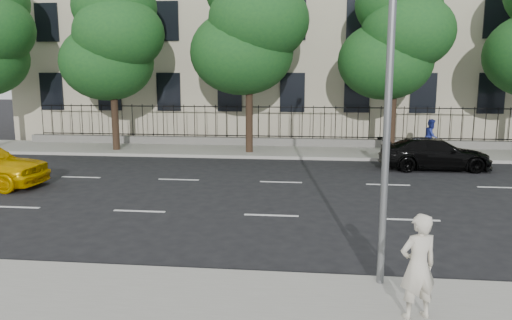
# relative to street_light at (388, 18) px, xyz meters

# --- Properties ---
(ground) EXTENTS (120.00, 120.00, 0.00)m
(ground) POSITION_rel_street_light_xyz_m (-2.50, 1.77, -5.15)
(ground) COLOR black
(ground) RESTS_ON ground
(far_sidewalk) EXTENTS (60.00, 4.00, 0.15)m
(far_sidewalk) POSITION_rel_street_light_xyz_m (-2.50, 15.77, -5.07)
(far_sidewalk) COLOR gray
(far_sidewalk) RESTS_ON ground
(lane_markings) EXTENTS (49.60, 4.62, 0.01)m
(lane_markings) POSITION_rel_street_light_xyz_m (-2.50, 6.52, -5.14)
(lane_markings) COLOR silver
(lane_markings) RESTS_ON ground
(iron_fence) EXTENTS (30.00, 0.50, 2.20)m
(iron_fence) POSITION_rel_street_light_xyz_m (-2.50, 17.47, -4.50)
(iron_fence) COLOR slate
(iron_fence) RESTS_ON far_sidewalk
(street_light) EXTENTS (0.25, 3.32, 8.05)m
(street_light) POSITION_rel_street_light_xyz_m (0.00, 0.00, 0.00)
(street_light) COLOR slate
(street_light) RESTS_ON near_sidewalk
(tree_b) EXTENTS (5.53, 5.12, 8.97)m
(tree_b) POSITION_rel_street_light_xyz_m (-11.46, 15.13, 0.69)
(tree_b) COLOR #382619
(tree_b) RESTS_ON far_sidewalk
(tree_c) EXTENTS (5.89, 5.50, 9.80)m
(tree_c) POSITION_rel_street_light_xyz_m (-4.46, 15.13, 1.26)
(tree_c) COLOR #382619
(tree_c) RESTS_ON far_sidewalk
(tree_d) EXTENTS (5.34, 4.94, 8.84)m
(tree_d) POSITION_rel_street_light_xyz_m (2.54, 15.13, 0.69)
(tree_d) COLOR #382619
(tree_d) RESTS_ON far_sidewalk
(black_sedan) EXTENTS (4.78, 2.14, 1.36)m
(black_sedan) POSITION_rel_street_light_xyz_m (3.92, 12.07, -4.47)
(black_sedan) COLOR black
(black_sedan) RESTS_ON ground
(woman_near) EXTENTS (0.76, 0.62, 1.78)m
(woman_near) POSITION_rel_street_light_xyz_m (0.39, -1.89, -4.11)
(woman_near) COLOR beige
(woman_near) RESTS_ON near_sidewalk
(pedestrian_far) EXTENTS (0.92, 1.01, 1.69)m
(pedestrian_far) POSITION_rel_street_light_xyz_m (4.56, 15.68, -4.15)
(pedestrian_far) COLOR navy
(pedestrian_far) RESTS_ON far_sidewalk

